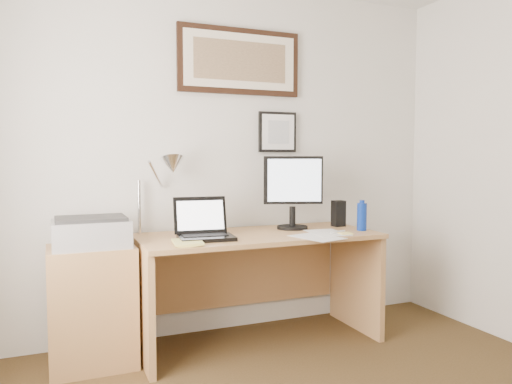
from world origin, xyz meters
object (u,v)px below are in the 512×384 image
side_cabinet (92,306)px  desk (254,266)px  book (173,243)px  water_bottle (362,217)px  laptop (204,229)px  lcd_monitor (293,189)px  printer (91,232)px

side_cabinet → desk: 1.08m
book → water_bottle: bearing=2.2°
book → laptop: size_ratio=0.64×
water_bottle → laptop: (-1.12, 0.09, -0.04)m
side_cabinet → lcd_monitor: (1.38, 0.06, 0.68)m
lcd_monitor → printer: (-1.38, -0.07, -0.22)m
laptop → printer: (-0.67, 0.09, 0.01)m
side_cabinet → lcd_monitor: size_ratio=1.40×
water_bottle → desk: (-0.73, 0.23, -0.33)m
book → laptop: (0.23, 0.14, 0.05)m
laptop → book: bearing=-148.6°
water_bottle → printer: size_ratio=0.44×
printer → desk: bearing=2.7°
laptop → printer: 0.68m
water_bottle → book: bearing=-177.8°
water_bottle → lcd_monitor: 0.52m
water_bottle → book: size_ratio=0.83×
book → desk: book is taller
water_bottle → printer: (-1.79, 0.18, -0.03)m
water_bottle → desk: size_ratio=0.12×
water_bottle → lcd_monitor: (-0.41, 0.25, 0.19)m
desk → lcd_monitor: (0.31, 0.02, 0.53)m
water_bottle → desk: water_bottle is taller
water_bottle → printer: 1.80m
side_cabinet → water_bottle: size_ratio=3.77×
book → printer: 0.50m
desk → lcd_monitor: bearing=3.9°
side_cabinet → printer: bearing=-79.5°
laptop → desk: bearing=19.1°
side_cabinet → printer: size_ratio=1.66×
side_cabinet → laptop: 0.81m
desk → water_bottle: bearing=-17.3°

